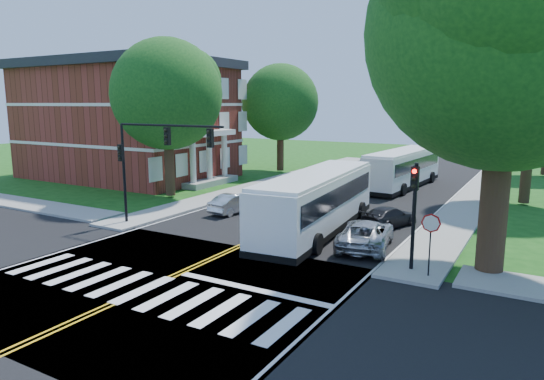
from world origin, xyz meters
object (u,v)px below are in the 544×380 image
Objects in this scene: bus_follow at (403,168)px; suv at (366,234)px; bus_lead at (317,201)px; hatchback at (235,203)px; signal_ne at (414,202)px; dark_sedan at (389,217)px; signal_nw at (153,151)px.

bus_follow reaches higher than suv.
bus_lead is 6.80m from hatchback.
signal_ne is 0.89× the size of suv.
dark_sedan is (9.57, 1.38, -0.05)m from hatchback.
signal_ne is 7.32m from bus_lead.
bus_lead is 4.46m from dark_sedan.
hatchback is 10.29m from suv.
dark_sedan is (2.86, -13.50, -1.06)m from bus_follow.
bus_lead is 3.76m from suv.
bus_follow is 3.22× the size of hatchback.
bus_follow is 2.44× the size of suv.
suv reaches higher than dark_sedan.
hatchback is at bearing -28.52° from suv.
suv is (3.28, -1.53, -1.02)m from bus_lead.
bus_follow is 13.84m from dark_sedan.
dark_sedan is at bearing 32.15° from signal_nw.
signal_ne is (14.06, 0.01, -1.41)m from signal_nw.
signal_ne is 0.36× the size of bus_follow.
signal_nw reaches higher than signal_ne.
signal_nw is 0.56× the size of bus_lead.
bus_follow is 18.34m from suv.
suv is at bearing 11.98° from signal_nw.
bus_follow is 16.35m from hatchback.
signal_nw reaches higher than bus_follow.
suv is (-2.78, 2.38, -2.27)m from signal_ne.
hatchback is at bearing 75.00° from signal_nw.
bus_follow reaches higher than hatchback.
signal_nw is 22.20m from bus_follow.
bus_lead is 2.57× the size of suv.
signal_nw is 1.90× the size of hatchback.
bus_lead is at bearing 62.74° from dark_sedan.
signal_nw is at bearing 1.46° from suv.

